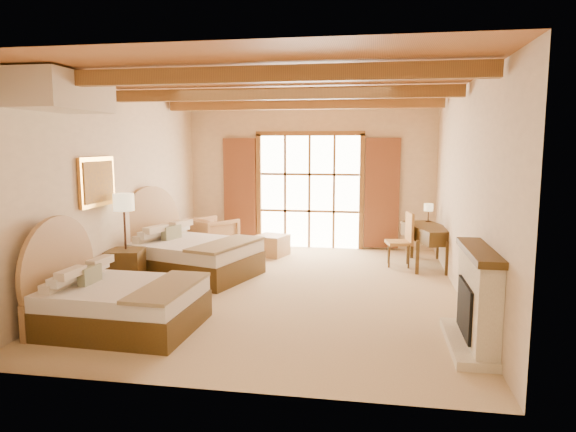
% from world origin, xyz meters
% --- Properties ---
extents(floor, '(7.00, 7.00, 0.00)m').
position_xyz_m(floor, '(0.00, 0.00, 0.00)').
color(floor, '#D2BC8A').
rests_on(floor, ground).
extents(wall_back, '(5.50, 0.00, 5.50)m').
position_xyz_m(wall_back, '(0.00, 3.50, 1.60)').
color(wall_back, beige).
rests_on(wall_back, ground).
extents(wall_left, '(0.00, 7.00, 7.00)m').
position_xyz_m(wall_left, '(-2.75, 0.00, 1.60)').
color(wall_left, beige).
rests_on(wall_left, ground).
extents(wall_right, '(0.00, 7.00, 7.00)m').
position_xyz_m(wall_right, '(2.75, 0.00, 1.60)').
color(wall_right, beige).
rests_on(wall_right, ground).
extents(ceiling, '(7.00, 7.00, 0.00)m').
position_xyz_m(ceiling, '(0.00, 0.00, 3.20)').
color(ceiling, '#B26A31').
rests_on(ceiling, ground).
extents(ceiling_beams, '(5.39, 4.60, 0.18)m').
position_xyz_m(ceiling_beams, '(0.00, 0.00, 3.08)').
color(ceiling_beams, brown).
rests_on(ceiling_beams, ceiling).
extents(french_doors, '(3.95, 0.08, 2.60)m').
position_xyz_m(french_doors, '(0.00, 3.44, 1.25)').
color(french_doors, white).
rests_on(french_doors, ground).
extents(fireplace, '(0.46, 1.40, 1.16)m').
position_xyz_m(fireplace, '(2.60, -2.00, 0.51)').
color(fireplace, beige).
rests_on(fireplace, ground).
extents(painting, '(0.06, 0.95, 0.75)m').
position_xyz_m(painting, '(-2.70, -0.75, 1.75)').
color(painting, gold).
rests_on(painting, wall_left).
extents(canopy_valance, '(0.70, 1.40, 0.45)m').
position_xyz_m(canopy_valance, '(-2.40, -2.00, 2.95)').
color(canopy_valance, beige).
rests_on(canopy_valance, ceiling).
extents(bed_near, '(1.92, 1.48, 1.23)m').
position_xyz_m(bed_near, '(-1.81, -2.10, 0.37)').
color(bed_near, '#4B3412').
rests_on(bed_near, floor).
extents(bed_far, '(2.49, 2.09, 1.36)m').
position_xyz_m(bed_far, '(-1.85, 0.57, 0.41)').
color(bed_far, '#4B3412').
rests_on(bed_far, floor).
extents(nightstand, '(0.63, 0.63, 0.64)m').
position_xyz_m(nightstand, '(-2.49, -0.41, 0.32)').
color(nightstand, '#4B3412').
rests_on(nightstand, floor).
extents(floor_lamp, '(0.33, 0.33, 1.54)m').
position_xyz_m(floor_lamp, '(-2.50, -0.35, 1.31)').
color(floor_lamp, '#311E14').
rests_on(floor_lamp, floor).
extents(armchair, '(1.18, 1.19, 0.79)m').
position_xyz_m(armchair, '(-1.92, 2.35, 0.39)').
color(armchair, '#A6784C').
rests_on(armchair, floor).
extents(ottoman, '(0.74, 0.74, 0.43)m').
position_xyz_m(ottoman, '(-0.67, 2.44, 0.21)').
color(ottoman, '#9D6C47').
rests_on(ottoman, floor).
extents(desk, '(1.03, 1.56, 0.78)m').
position_xyz_m(desk, '(2.48, 2.01, 0.42)').
color(desk, '#4B3412').
rests_on(desk, floor).
extents(desk_chair, '(0.54, 0.53, 1.03)m').
position_xyz_m(desk_chair, '(1.94, 1.93, 0.32)').
color(desk_chair, '#B8863F').
rests_on(desk_chair, floor).
extents(desk_lamp, '(0.18, 0.18, 0.36)m').
position_xyz_m(desk_lamp, '(2.51, 2.57, 1.05)').
color(desk_lamp, '#311E14').
rests_on(desk_lamp, desk).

